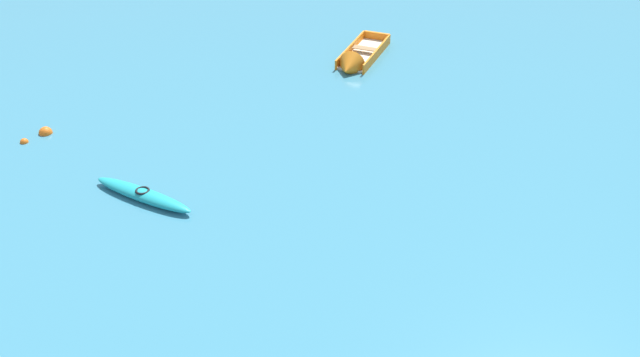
{
  "coord_description": "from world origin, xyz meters",
  "views": [
    {
      "loc": [
        4.9,
        3.82,
        12.86
      ],
      "look_at": [
        0.0,
        23.41,
        0.15
      ],
      "focal_mm": 43.27,
      "sensor_mm": 36.0,
      "label": 1
    }
  ],
  "objects_px": {
    "rowboat_orange_back_row_right": "(355,62)",
    "mooring_buoy_midfield": "(46,133)",
    "kayak_turquoise_cluster_outer": "(143,195)",
    "mooring_buoy_outer_edge": "(24,142)"
  },
  "relations": [
    {
      "from": "rowboat_orange_back_row_right",
      "to": "mooring_buoy_midfield",
      "type": "relative_size",
      "value": 8.85
    },
    {
      "from": "mooring_buoy_outer_edge",
      "to": "mooring_buoy_midfield",
      "type": "height_order",
      "value": "mooring_buoy_midfield"
    },
    {
      "from": "kayak_turquoise_cluster_outer",
      "to": "mooring_buoy_midfield",
      "type": "distance_m",
      "value": 5.87
    },
    {
      "from": "rowboat_orange_back_row_right",
      "to": "mooring_buoy_midfield",
      "type": "xyz_separation_m",
      "value": [
        -9.22,
        -8.2,
        -0.19
      ]
    },
    {
      "from": "kayak_turquoise_cluster_outer",
      "to": "mooring_buoy_outer_edge",
      "type": "xyz_separation_m",
      "value": [
        -5.42,
        2.22,
        -0.17
      ]
    },
    {
      "from": "mooring_buoy_outer_edge",
      "to": "mooring_buoy_midfield",
      "type": "bearing_deg",
      "value": 64.25
    },
    {
      "from": "rowboat_orange_back_row_right",
      "to": "mooring_buoy_outer_edge",
      "type": "bearing_deg",
      "value": -136.95
    },
    {
      "from": "mooring_buoy_outer_edge",
      "to": "rowboat_orange_back_row_right",
      "type": "bearing_deg",
      "value": 43.05
    },
    {
      "from": "mooring_buoy_outer_edge",
      "to": "kayak_turquoise_cluster_outer",
      "type": "bearing_deg",
      "value": -22.3
    },
    {
      "from": "rowboat_orange_back_row_right",
      "to": "kayak_turquoise_cluster_outer",
      "type": "height_order",
      "value": "rowboat_orange_back_row_right"
    }
  ]
}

